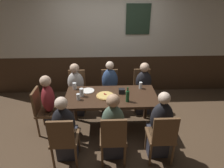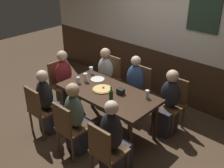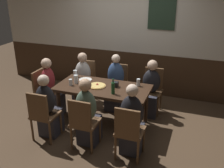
{
  "view_description": "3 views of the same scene",
  "coord_description": "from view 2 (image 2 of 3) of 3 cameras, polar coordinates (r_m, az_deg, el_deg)",
  "views": [
    {
      "loc": [
        -0.11,
        -3.04,
        2.44
      ],
      "look_at": [
        0.02,
        0.05,
        0.94
      ],
      "focal_mm": 31.04,
      "sensor_mm": 36.0,
      "label": 1
    },
    {
      "loc": [
        2.61,
        -2.74,
        2.82
      ],
      "look_at": [
        0.1,
        -0.01,
        0.91
      ],
      "focal_mm": 43.59,
      "sensor_mm": 36.0,
      "label": 2
    },
    {
      "loc": [
        1.59,
        -3.92,
        2.54
      ],
      "look_at": [
        0.2,
        -0.08,
        0.85
      ],
      "focal_mm": 41.88,
      "sensor_mm": 36.0,
      "label": 3
    }
  ],
  "objects": [
    {
      "name": "wall_back",
      "position": [
        5.33,
        11.59,
        10.1
      ],
      "size": [
        6.4,
        0.13,
        2.6
      ],
      "color": "#3D2819",
      "rests_on": "ground_plane"
    },
    {
      "name": "pint_glass_pale",
      "position": [
        4.62,
        -5.64,
        1.25
      ],
      "size": [
        0.07,
        0.07,
        0.15
      ],
      "color": "silver",
      "rests_on": "dining_table"
    },
    {
      "name": "pint_glass_amber",
      "position": [
        4.6,
        -7.09,
        0.73
      ],
      "size": [
        0.06,
        0.06,
        0.11
      ],
      "color": "silver",
      "rests_on": "dining_table"
    },
    {
      "name": "chair_mid_far",
      "position": [
        4.99,
        5.6,
        -0.72
      ],
      "size": [
        0.4,
        0.4,
        0.88
      ],
      "color": "brown",
      "rests_on": "ground_plane"
    },
    {
      "name": "ground_plane",
      "position": [
        4.72,
        -0.81,
        -9.49
      ],
      "size": [
        12.0,
        12.0,
        0.0
      ],
      "primitive_type": "plane",
      "color": "#4C3826"
    },
    {
      "name": "person_left_far",
      "position": [
        5.31,
        -1.7,
        0.85
      ],
      "size": [
        0.34,
        0.37,
        1.11
      ],
      "color": "#2D2D38",
      "rests_on": "ground_plane"
    },
    {
      "name": "person_left_near",
      "position": [
        4.59,
        -13.17,
        -4.46
      ],
      "size": [
        0.34,
        0.37,
        1.12
      ],
      "color": "#2D2D38",
      "rests_on": "ground_plane"
    },
    {
      "name": "pint_glass_stout",
      "position": [
        4.91,
        -4.39,
        2.83
      ],
      "size": [
        0.07,
        0.07,
        0.13
      ],
      "color": "silver",
      "rests_on": "dining_table"
    },
    {
      "name": "chair_head_west",
      "position": [
        5.27,
        -10.7,
        0.51
      ],
      "size": [
        0.4,
        0.4,
        0.88
      ],
      "color": "brown",
      "rests_on": "ground_plane"
    },
    {
      "name": "dining_table",
      "position": [
        4.37,
        -0.87,
        -2.6
      ],
      "size": [
        1.65,
        0.8,
        0.74
      ],
      "color": "#382316",
      "rests_on": "ground_plane"
    },
    {
      "name": "beer_bottle_green",
      "position": [
        3.98,
        -0.19,
        -2.61
      ],
      "size": [
        0.06,
        0.06,
        0.27
      ],
      "color": "#194723",
      "rests_on": "dining_table"
    },
    {
      "name": "chair_left_near",
      "position": [
        4.5,
        -14.9,
        -4.93
      ],
      "size": [
        0.4,
        0.4,
        0.88
      ],
      "color": "brown",
      "rests_on": "ground_plane"
    },
    {
      "name": "chair_left_far",
      "position": [
        5.41,
        -0.5,
        1.72
      ],
      "size": [
        0.4,
        0.4,
        0.88
      ],
      "color": "brown",
      "rests_on": "ground_plane"
    },
    {
      "name": "pizza",
      "position": [
        4.37,
        -2.05,
        -1.07
      ],
      "size": [
        0.32,
        0.32,
        0.03
      ],
      "color": "tan",
      "rests_on": "dining_table"
    },
    {
      "name": "chair_mid_near",
      "position": [
        3.99,
        -9.02,
        -8.81
      ],
      "size": [
        0.4,
        0.4,
        0.88
      ],
      "color": "brown",
      "rests_on": "ground_plane"
    },
    {
      "name": "condiment_caddy",
      "position": [
        4.24,
        1.81,
        -1.55
      ],
      "size": [
        0.11,
        0.09,
        0.09
      ],
      "primitive_type": "cube",
      "color": "black",
      "rests_on": "dining_table"
    },
    {
      "name": "plate_white_large",
      "position": [
        4.71,
        -3.04,
        1.01
      ],
      "size": [
        0.24,
        0.24,
        0.01
      ],
      "primitive_type": "cylinder",
      "color": "white",
      "rests_on": "dining_table"
    },
    {
      "name": "chair_right_near",
      "position": [
        3.56,
        -1.41,
        -13.58
      ],
      "size": [
        0.4,
        0.4,
        0.88
      ],
      "color": "brown",
      "rests_on": "ground_plane"
    },
    {
      "name": "person_mid_far",
      "position": [
        4.89,
        4.42,
        -1.58
      ],
      "size": [
        0.34,
        0.37,
        1.14
      ],
      "color": "#2D2D38",
      "rests_on": "ground_plane"
    },
    {
      "name": "person_head_west",
      "position": [
        5.16,
        -9.59,
        -0.17
      ],
      "size": [
        0.37,
        0.34,
        1.15
      ],
      "color": "#2D2D38",
      "rests_on": "ground_plane"
    },
    {
      "name": "tumbler_short",
      "position": [
        4.15,
        7.36,
        -2.19
      ],
      "size": [
        0.06,
        0.06,
        0.13
      ],
      "color": "silver",
      "rests_on": "dining_table"
    },
    {
      "name": "chair_right_far",
      "position": [
        4.65,
        12.7,
        -3.54
      ],
      "size": [
        0.4,
        0.4,
        0.88
      ],
      "color": "brown",
      "rests_on": "ground_plane"
    },
    {
      "name": "person_right_far",
      "position": [
        4.54,
        11.59,
        -4.68
      ],
      "size": [
        0.34,
        0.37,
        1.1
      ],
      "color": "#2D2D38",
      "rests_on": "ground_plane"
    },
    {
      "name": "person_right_near",
      "position": [
        3.66,
        0.4,
        -12.47
      ],
      "size": [
        0.34,
        0.37,
        1.16
      ],
      "color": "#2D2D38",
      "rests_on": "ground_plane"
    },
    {
      "name": "person_mid_near",
      "position": [
        4.08,
        -7.24,
        -8.0
      ],
      "size": [
        0.34,
        0.37,
        1.15
      ],
      "color": "#2D2D38",
      "rests_on": "ground_plane"
    }
  ]
}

